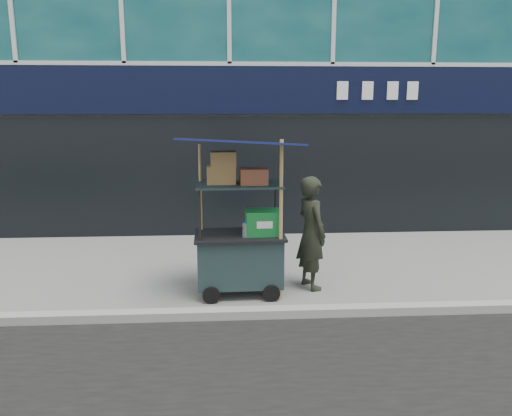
{
  "coord_description": "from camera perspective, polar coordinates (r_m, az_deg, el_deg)",
  "views": [
    {
      "loc": [
        -0.09,
        -6.08,
        2.66
      ],
      "look_at": [
        0.35,
        1.2,
        1.12
      ],
      "focal_mm": 35.0,
      "sensor_mm": 36.0,
      "label": 1
    }
  ],
  "objects": [
    {
      "name": "vendor_cart",
      "position": [
        6.99,
        -1.73,
        -3.64
      ],
      "size": [
        1.7,
        1.22,
        2.25
      ],
      "rotation": [
        0.0,
        0.0,
        0.03
      ],
      "color": "#192B2B",
      "rests_on": "ground"
    },
    {
      "name": "vendor_man",
      "position": [
        7.25,
        6.34,
        -2.83
      ],
      "size": [
        0.58,
        0.7,
        1.65
      ],
      "primitive_type": "imported",
      "rotation": [
        0.0,
        0.0,
        1.93
      ],
      "color": "black",
      "rests_on": "ground"
    },
    {
      "name": "ground",
      "position": [
        6.64,
        -2.42,
        -11.74
      ],
      "size": [
        80.0,
        80.0,
        0.0
      ],
      "primitive_type": "plane",
      "color": "slate",
      "rests_on": "ground"
    },
    {
      "name": "curb",
      "position": [
        6.43,
        -2.39,
        -11.96
      ],
      "size": [
        80.0,
        0.18,
        0.12
      ],
      "primitive_type": "cube",
      "color": "gray",
      "rests_on": "ground"
    }
  ]
}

